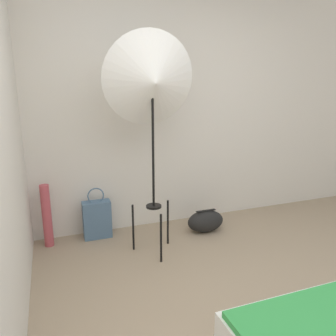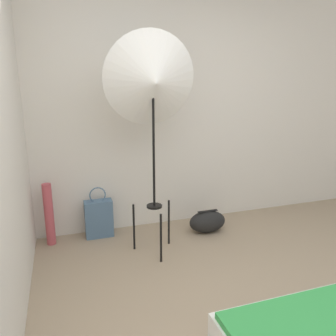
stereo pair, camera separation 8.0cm
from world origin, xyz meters
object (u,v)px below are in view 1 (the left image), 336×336
object	(u,v)px
tote_bag	(97,219)
duffel_bag	(206,221)
paper_roll	(47,216)
photo_umbrella	(152,82)

from	to	relation	value
tote_bag	duffel_bag	size ratio (longest dim) A/B	1.33
tote_bag	paper_roll	bearing A→B (deg)	-177.51
photo_umbrella	paper_roll	world-z (taller)	photo_umbrella
duffel_bag	paper_roll	bearing A→B (deg)	171.47
tote_bag	paper_roll	world-z (taller)	paper_roll
paper_roll	tote_bag	bearing A→B (deg)	2.49
photo_umbrella	paper_roll	bearing A→B (deg)	153.56
duffel_bag	paper_roll	distance (m)	1.63
duffel_bag	paper_roll	size ratio (longest dim) A/B	0.64
photo_umbrella	paper_roll	xyz separation A→B (m)	(-0.95, 0.47, -1.26)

